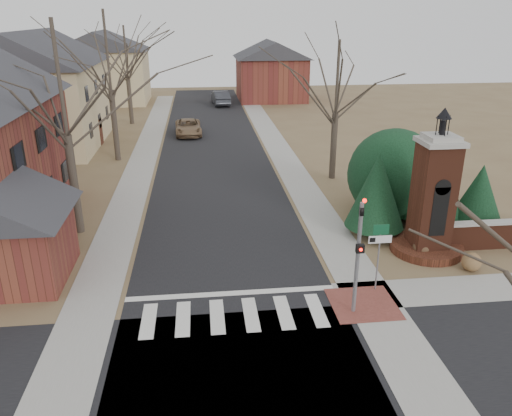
{
  "coord_description": "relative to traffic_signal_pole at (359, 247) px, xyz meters",
  "views": [
    {
      "loc": [
        -0.93,
        -14.31,
        10.04
      ],
      "look_at": [
        1.38,
        6.0,
        2.04
      ],
      "focal_mm": 35.0,
      "sensor_mm": 36.0,
      "label": 1
    }
  ],
  "objects": [
    {
      "name": "crosswalk_zone",
      "position": [
        -4.3,
        0.23,
        -2.58
      ],
      "size": [
        8.0,
        2.2,
        0.02
      ],
      "primitive_type": "cube",
      "color": "silver",
      "rests_on": "ground"
    },
    {
      "name": "house_stucco_left",
      "position": [
        -17.8,
        26.42,
        2.01
      ],
      "size": [
        9.8,
        12.8,
        9.28
      ],
      "color": "tan",
      "rests_on": "ground"
    },
    {
      "name": "ground",
      "position": [
        -4.3,
        -0.57,
        -2.59
      ],
      "size": [
        120.0,
        120.0,
        0.0
      ],
      "primitive_type": "plane",
      "color": "brown",
      "rests_on": "ground"
    },
    {
      "name": "traffic_signal_pole",
      "position": [
        0.0,
        0.0,
        0.0
      ],
      "size": [
        0.28,
        0.41,
        4.5
      ],
      "color": "slate",
      "rests_on": "ground"
    },
    {
      "name": "main_street",
      "position": [
        -4.3,
        21.43,
        -2.58
      ],
      "size": [
        8.0,
        70.0,
        0.01
      ],
      "primitive_type": "cube",
      "color": "black",
      "rests_on": "ground"
    },
    {
      "name": "sidewalk_left",
      "position": [
        -9.5,
        21.43,
        -2.58
      ],
      "size": [
        2.0,
        60.0,
        0.02
      ],
      "primitive_type": "cube",
      "color": "gray",
      "rests_on": "ground"
    },
    {
      "name": "dry_shrub_right",
      "position": [
        5.76,
        2.46,
        -2.18
      ],
      "size": [
        0.8,
        0.8,
        0.8
      ],
      "primitive_type": "sphere",
      "color": "brown",
      "rests_on": "ground"
    },
    {
      "name": "evergreen_near",
      "position": [
        2.9,
        6.43,
        -0.29
      ],
      "size": [
        2.8,
        2.8,
        4.1
      ],
      "color": "#473D33",
      "rests_on": "ground"
    },
    {
      "name": "pickup_truck",
      "position": [
        -6.25,
        28.96,
        -1.92
      ],
      "size": [
        2.41,
        4.89,
        1.34
      ],
      "primitive_type": "imported",
      "rotation": [
        0.0,
        0.0,
        0.04
      ],
      "color": "#876949",
      "rests_on": "ground"
    },
    {
      "name": "brick_gate_monument",
      "position": [
        4.7,
        4.42,
        -0.42
      ],
      "size": [
        3.2,
        3.2,
        6.47
      ],
      "color": "#59291A",
      "rests_on": "ground"
    },
    {
      "name": "stop_bar",
      "position": [
        -4.3,
        1.73,
        -2.58
      ],
      "size": [
        8.0,
        0.35,
        0.02
      ],
      "primitive_type": "cube",
      "color": "silver",
      "rests_on": "ground"
    },
    {
      "name": "distant_car",
      "position": [
        -2.7,
        44.09,
        -1.76
      ],
      "size": [
        2.17,
        5.12,
        1.64
      ],
      "primitive_type": "imported",
      "rotation": [
        0.0,
        0.0,
        3.23
      ],
      "color": "#35373D",
      "rests_on": "ground"
    },
    {
      "name": "sign_post",
      "position": [
        1.29,
        1.41,
        -0.64
      ],
      "size": [
        0.9,
        0.07,
        2.75
      ],
      "color": "slate",
      "rests_on": "ground"
    },
    {
      "name": "sidewalk_right_main",
      "position": [
        0.9,
        21.43,
        -2.58
      ],
      "size": [
        2.0,
        60.0,
        0.02
      ],
      "primitive_type": "cube",
      "color": "gray",
      "rests_on": "ground"
    },
    {
      "name": "cross_street",
      "position": [
        -4.3,
        -3.57,
        -2.58
      ],
      "size": [
        120.0,
        8.0,
        0.01
      ],
      "primitive_type": "cube",
      "color": "black",
      "rests_on": "ground"
    },
    {
      "name": "bare_tree_3",
      "position": [
        3.2,
        15.43,
        4.1
      ],
      "size": [
        7.0,
        7.0,
        9.7
      ],
      "color": "#473D33",
      "rests_on": "ground"
    },
    {
      "name": "house_distant_left",
      "position": [
        -16.31,
        47.42,
        1.66
      ],
      "size": [
        10.8,
        8.8,
        8.53
      ],
      "color": "tan",
      "rests_on": "ground"
    },
    {
      "name": "bare_tree_0",
      "position": [
        -11.3,
        8.43,
        5.11
      ],
      "size": [
        8.05,
        8.05,
        11.15
      ],
      "color": "#473D33",
      "rests_on": "ground"
    },
    {
      "name": "evergreen_far",
      "position": [
        8.2,
        6.63,
        -0.69
      ],
      "size": [
        2.4,
        2.4,
        3.3
      ],
      "color": "#473D33",
      "rests_on": "ground"
    },
    {
      "name": "house_distant_right",
      "position": [
        3.69,
        47.42,
        1.06
      ],
      "size": [
        8.8,
        8.8,
        7.3
      ],
      "color": "brown",
      "rests_on": "ground"
    },
    {
      "name": "evergreen_mid",
      "position": [
        6.2,
        7.63,
        0.01
      ],
      "size": [
        3.4,
        3.4,
        4.7
      ],
      "color": "#473D33",
      "rests_on": "ground"
    },
    {
      "name": "evergreen_mass",
      "position": [
        4.7,
        8.93,
        -0.19
      ],
      "size": [
        4.8,
        4.8,
        4.8
      ],
      "primitive_type": "sphere",
      "color": "black",
      "rests_on": "ground"
    },
    {
      "name": "dry_shrub_left",
      "position": [
        4.3,
        4.03,
        -2.19
      ],
      "size": [
        0.79,
        0.79,
        0.79
      ],
      "primitive_type": "sphere",
      "color": "#513925",
      "rests_on": "ground"
    },
    {
      "name": "curb_apron",
      "position": [
        0.5,
        0.43,
        -2.57
      ],
      "size": [
        2.4,
        2.4,
        0.02
      ],
      "primitive_type": "cube",
      "color": "brown",
      "rests_on": "ground"
    },
    {
      "name": "bare_tree_2",
      "position": [
        -11.8,
        34.43,
        4.44
      ],
      "size": [
        7.35,
        7.35,
        10.19
      ],
      "color": "#473D33",
      "rests_on": "ground"
    },
    {
      "name": "garage_left",
      "position": [
        -12.82,
        3.92,
        -0.35
      ],
      "size": [
        4.8,
        4.8,
        4.29
      ],
      "color": "brown",
      "rests_on": "ground"
    },
    {
      "name": "bare_tree_1",
      "position": [
        -11.3,
        21.43,
        5.44
      ],
      "size": [
        8.4,
        8.4,
        11.64
      ],
      "color": "#473D33",
      "rests_on": "ground"
    }
  ]
}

